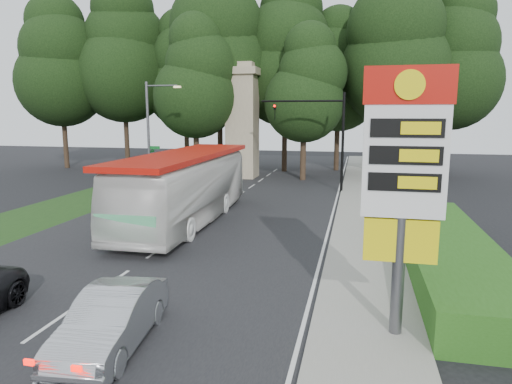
% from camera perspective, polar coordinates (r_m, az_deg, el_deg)
% --- Properties ---
extents(ground, '(120.00, 120.00, 0.00)m').
position_cam_1_polar(ground, '(13.80, -25.83, -15.81)').
color(ground, black).
rests_on(ground, ground).
extents(road_surface, '(14.00, 80.00, 0.02)m').
position_cam_1_polar(road_surface, '(23.77, -7.69, -4.21)').
color(road_surface, black).
rests_on(road_surface, ground).
extents(sidewalk_right, '(3.00, 80.00, 0.12)m').
position_cam_1_polar(sidewalk_right, '(22.35, 13.31, -5.17)').
color(sidewalk_right, gray).
rests_on(sidewalk_right, ground).
extents(grass_verge_left, '(5.00, 50.00, 0.02)m').
position_cam_1_polar(grass_verge_left, '(33.23, -19.59, -0.67)').
color(grass_verge_left, '#193814').
rests_on(grass_verge_left, ground).
extents(hedge, '(3.00, 14.00, 1.20)m').
position_cam_1_polar(hedge, '(18.66, 22.80, -6.96)').
color(hedge, '#245316').
rests_on(hedge, ground).
extents(gas_station_pylon, '(2.10, 0.45, 6.85)m').
position_cam_1_polar(gas_station_pylon, '(11.73, 18.04, 2.99)').
color(gas_station_pylon, '#59595E').
rests_on(gas_station_pylon, ground).
extents(traffic_signal_mast, '(6.10, 0.35, 7.20)m').
position_cam_1_polar(traffic_signal_mast, '(33.71, 8.59, 7.92)').
color(traffic_signal_mast, black).
rests_on(traffic_signal_mast, ground).
extents(streetlight_signs, '(2.75, 0.98, 8.00)m').
position_cam_1_polar(streetlight_signs, '(35.04, -13.00, 7.47)').
color(streetlight_signs, '#59595E').
rests_on(streetlight_signs, ground).
extents(monument, '(3.00, 3.00, 10.05)m').
position_cam_1_polar(monument, '(40.87, -1.71, 8.95)').
color(monument, gray).
rests_on(monument, ground).
extents(tree_far_west, '(8.96, 8.96, 17.60)m').
position_cam_1_polar(tree_far_west, '(52.38, -23.31, 14.49)').
color(tree_far_west, '#2D2116').
rests_on(tree_far_west, ground).
extents(tree_west_mid, '(9.80, 9.80, 19.25)m').
position_cam_1_polar(tree_west_mid, '(51.03, -16.33, 16.16)').
color(tree_west_mid, '#2D2116').
rests_on(tree_west_mid, ground).
extents(tree_west_near, '(8.40, 8.40, 16.50)m').
position_cam_1_polar(tree_west_near, '(50.17, -8.87, 14.63)').
color(tree_west_near, '#2D2116').
rests_on(tree_west_near, ground).
extents(tree_center_left, '(10.08, 10.08, 19.80)m').
position_cam_1_polar(tree_center_left, '(45.00, -4.66, 17.84)').
color(tree_center_left, '#2D2116').
rests_on(tree_center_left, ground).
extents(tree_center_right, '(9.24, 9.24, 18.15)m').
position_cam_1_polar(tree_center_right, '(45.47, 3.70, 16.50)').
color(tree_center_right, '#2D2116').
rests_on(tree_center_right, ground).
extents(tree_east_near, '(8.12, 8.12, 15.95)m').
position_cam_1_polar(tree_east_near, '(46.82, 10.33, 14.53)').
color(tree_east_near, '#2D2116').
rests_on(tree_east_near, ground).
extents(tree_east_mid, '(9.52, 9.52, 18.70)m').
position_cam_1_polar(tree_east_mid, '(43.07, 17.13, 16.92)').
color(tree_east_mid, '#2D2116').
rests_on(tree_east_mid, ground).
extents(tree_far_east, '(8.68, 8.68, 17.05)m').
position_cam_1_polar(tree_far_east, '(45.54, 23.36, 14.88)').
color(tree_far_east, '#2D2116').
rests_on(tree_far_east, ground).
extents(tree_monument_left, '(7.28, 7.28, 14.30)m').
position_cam_1_polar(tree_monument_left, '(41.19, -7.65, 13.85)').
color(tree_monument_left, '#2D2116').
rests_on(tree_monument_left, ground).
extents(tree_monument_right, '(6.72, 6.72, 13.20)m').
position_cam_1_polar(tree_monument_right, '(39.44, 6.06, 13.09)').
color(tree_monument_right, '#2D2116').
rests_on(tree_monument_right, ground).
extents(transit_bus, '(3.40, 13.36, 3.70)m').
position_cam_1_polar(transit_bus, '(24.25, -8.78, 0.49)').
color(transit_bus, white).
rests_on(transit_bus, ground).
extents(sedan_silver, '(2.01, 4.54, 1.45)m').
position_cam_1_polar(sedan_silver, '(12.20, -17.61, -14.97)').
color(sedan_silver, '#B1B3B9').
rests_on(sedan_silver, ground).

